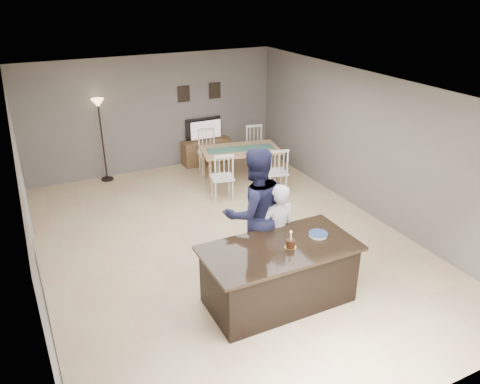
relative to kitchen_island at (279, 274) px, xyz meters
name	(u,v)px	position (x,y,z in m)	size (l,w,h in m)	color
floor	(226,243)	(0.00, 1.80, -0.45)	(8.00, 8.00, 0.00)	tan
room_shell	(225,153)	(0.00, 1.80, 1.22)	(8.00, 8.00, 8.00)	slate
kitchen_island	(279,274)	(0.00, 0.00, 0.00)	(2.15, 1.10, 0.90)	black
tv_console	(206,152)	(1.20, 5.57, -0.15)	(1.20, 0.40, 0.60)	brown
television	(205,129)	(1.20, 5.64, 0.41)	(0.91, 0.12, 0.53)	black
tv_screen_glow	(206,130)	(1.20, 5.56, 0.42)	(0.78, 0.78, 0.00)	orange
picture_frames	(199,92)	(1.15, 5.78, 1.30)	(1.10, 0.02, 0.38)	black
doorway	(47,309)	(-2.99, -0.50, 0.80)	(0.00, 2.10, 2.65)	black
woman	(277,232)	(0.28, 0.55, 0.32)	(0.57, 0.37, 1.56)	silver
man	(255,213)	(0.04, 0.83, 0.57)	(1.00, 0.78, 2.06)	#191B38
birthday_cake	(291,243)	(0.12, -0.07, 0.51)	(0.16, 0.16, 0.25)	gold
plate_stack	(318,234)	(0.64, 0.02, 0.47)	(0.27, 0.27, 0.04)	white
dining_table	(240,155)	(1.42, 4.10, 0.21)	(1.97, 2.20, 1.04)	#9D8355
floor_lamp	(100,118)	(-1.27, 5.59, 1.01)	(0.28, 0.28, 1.88)	black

